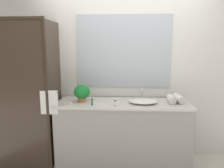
# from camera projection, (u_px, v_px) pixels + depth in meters

# --- Properties ---
(ground_plane) EXTENTS (8.00, 8.00, 0.00)m
(ground_plane) POSITION_uv_depth(u_px,v_px,m) (122.00, 162.00, 3.02)
(ground_plane) COLOR silver
(wall_back_with_mirror) EXTENTS (4.40, 0.06, 2.60)m
(wall_back_with_mirror) POSITION_uv_depth(u_px,v_px,m) (123.00, 70.00, 3.13)
(wall_back_with_mirror) COLOR silver
(wall_back_with_mirror) RESTS_ON ground_plane
(vanity_cabinet) EXTENTS (1.80, 0.58, 0.90)m
(vanity_cabinet) POSITION_uv_depth(u_px,v_px,m) (123.00, 133.00, 2.95)
(vanity_cabinet) COLOR #9E9993
(vanity_cabinet) RESTS_ON ground_plane
(shower_enclosure) EXTENTS (1.20, 0.59, 2.00)m
(shower_enclosure) POSITION_uv_depth(u_px,v_px,m) (25.00, 95.00, 2.73)
(shower_enclosure) COLOR #2D2319
(shower_enclosure) RESTS_ON ground_plane
(sink_basin) EXTENTS (0.39, 0.27, 0.06)m
(sink_basin) POSITION_uv_depth(u_px,v_px,m) (143.00, 101.00, 2.80)
(sink_basin) COLOR white
(sink_basin) RESTS_ON vanity_cabinet
(faucet) EXTENTS (0.17, 0.14, 0.16)m
(faucet) POSITION_uv_depth(u_px,v_px,m) (142.00, 96.00, 2.99)
(faucet) COLOR silver
(faucet) RESTS_ON vanity_cabinet
(potted_plant) EXTENTS (0.22, 0.22, 0.23)m
(potted_plant) POSITION_uv_depth(u_px,v_px,m) (82.00, 92.00, 2.86)
(potted_plant) COLOR #B77A51
(potted_plant) RESTS_ON vanity_cabinet
(soap_dish) EXTENTS (0.10, 0.07, 0.04)m
(soap_dish) POSITION_uv_depth(u_px,v_px,m) (69.00, 104.00, 2.73)
(soap_dish) COLOR silver
(soap_dish) RESTS_ON vanity_cabinet
(amenity_bottle_conditioner) EXTENTS (0.03, 0.03, 0.08)m
(amenity_bottle_conditioner) POSITION_uv_depth(u_px,v_px,m) (115.00, 103.00, 2.66)
(amenity_bottle_conditioner) COLOR silver
(amenity_bottle_conditioner) RESTS_ON vanity_cabinet
(amenity_bottle_lotion) EXTENTS (0.03, 0.03, 0.10)m
(amenity_bottle_lotion) POSITION_uv_depth(u_px,v_px,m) (92.00, 102.00, 2.70)
(amenity_bottle_lotion) COLOR #4C7056
(amenity_bottle_lotion) RESTS_ON vanity_cabinet
(rolled_towel_near_edge) EXTENTS (0.13, 0.26, 0.10)m
(rolled_towel_near_edge) POSITION_uv_depth(u_px,v_px,m) (179.00, 99.00, 2.85)
(rolled_towel_near_edge) COLOR white
(rolled_towel_near_edge) RESTS_ON vanity_cabinet
(rolled_towel_middle) EXTENTS (0.10, 0.22, 0.10)m
(rolled_towel_middle) POSITION_uv_depth(u_px,v_px,m) (171.00, 99.00, 2.83)
(rolled_towel_middle) COLOR white
(rolled_towel_middle) RESTS_ON vanity_cabinet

